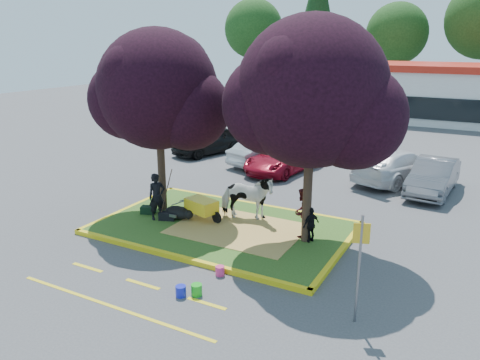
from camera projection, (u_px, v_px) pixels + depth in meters
The scene contains 32 objects.
ground at pixel (223, 230), 15.91m from camera, with size 90.00×90.00×0.00m, color #424244.
median_island at pixel (223, 228), 15.89m from camera, with size 8.00×5.00×0.15m, color #2D5019.
curb_near at pixel (178, 258), 13.71m from camera, with size 8.30×0.16×0.15m, color yellow.
curb_far at pixel (256, 205), 18.06m from camera, with size 8.30×0.16×0.15m, color yellow.
curb_left at pixel (130, 208), 17.74m from camera, with size 0.16×5.30×0.15m, color yellow.
curb_right at pixel (340, 253), 14.03m from camera, with size 0.16×5.30×0.15m, color yellow.
straw_bedding at pixel (238, 229), 15.59m from camera, with size 4.20×3.00×0.01m, color tan.
tree_purple_left at pixel (158, 95), 16.24m from camera, with size 5.06×4.20×6.51m.
tree_purple_right at pixel (312, 99), 13.42m from camera, with size 5.30×4.40×6.82m.
fire_lane_stripe_a at pixel (87, 267), 13.27m from camera, with size 1.10×0.12×0.01m, color yellow.
fire_lane_stripe_b at pixel (143, 284), 12.37m from camera, with size 1.10×0.12×0.01m, color yellow.
fire_lane_stripe_c at pixel (207, 303), 11.46m from camera, with size 1.10×0.12×0.01m, color yellow.
fire_lane_long at pixel (111, 306), 11.35m from camera, with size 6.00×0.10×0.01m, color yellow.
retail_building at pixel (418, 91), 37.95m from camera, with size 20.40×8.40×4.40m.
treeline at pixel (431, 23), 44.84m from camera, with size 46.58×7.80×14.63m.
cow at pixel (247, 198), 16.21m from camera, with size 0.87×1.91×1.61m, color white.
calf at pixel (178, 212), 16.46m from camera, with size 1.03×0.58×0.44m, color black.
handler at pixel (157, 197), 16.25m from camera, with size 0.60×0.39×1.65m, color black.
visitor_a at pixel (302, 212), 14.83m from camera, with size 0.78×0.61×1.60m, color #431315.
visitor_b at pixel (311, 225), 14.48m from camera, with size 0.66×0.27×1.13m, color black.
wheelbarrow at pixel (202, 206), 16.23m from camera, with size 2.01×0.96×0.76m.
gear_bag_dark at pixel (167, 216), 16.36m from camera, with size 0.56×0.30×0.28m, color black.
gear_bag_green at pixel (148, 210), 16.96m from camera, with size 0.51×0.32×0.27m, color black.
sign_post at pixel (360, 257), 10.27m from camera, with size 0.35×0.15×2.61m.
bucket_green at pixel (197, 290), 11.80m from camera, with size 0.28×0.28×0.30m, color green.
bucket_pink at pixel (220, 271), 12.81m from camera, with size 0.25×0.25×0.27m, color #E43274.
bucket_blue at pixel (181, 291), 11.75m from camera, with size 0.27×0.27×0.28m, color #1722BD.
car_black at pixel (209, 140), 26.41m from camera, with size 1.78×4.43×1.51m, color black.
car_silver at pixel (263, 152), 24.12m from camera, with size 1.39×3.99×1.32m, color #ACB0B4.
car_red at pixel (283, 159), 22.79m from camera, with size 2.14×4.65×1.29m, color maroon.
car_white at pixel (398, 165), 21.20m from camera, with size 2.08×5.11×1.48m, color silver.
car_grey at pixel (433, 176), 19.58m from camera, with size 1.52×4.36×1.44m, color #5C5E64.
Camera 1 is at (7.51, -12.71, 6.20)m, focal length 35.00 mm.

